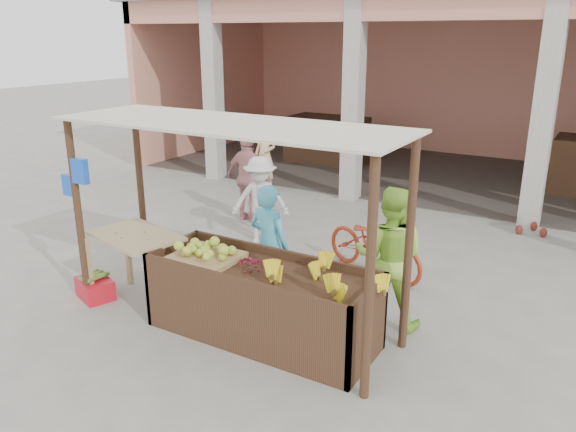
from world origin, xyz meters
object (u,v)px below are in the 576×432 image
Objects in this scene: fruit_stall at (262,304)px; side_table at (136,245)px; vendor_green at (390,254)px; red_crate at (95,288)px; vendor_blue at (269,241)px; motorcycle at (375,243)px.

side_table is (-1.81, -0.08, 0.38)m from fruit_stall.
side_table is 0.73× the size of vendor_green.
side_table is 0.90m from red_crate.
motorcycle is (0.80, 1.51, -0.37)m from vendor_blue.
vendor_blue is 1.51m from vendor_green.
motorcycle is (0.41, 2.29, 0.06)m from fruit_stall.
side_table is 1.66m from vendor_blue.
vendor_blue reaches higher than red_crate.
vendor_blue is at bearing 116.58° from fruit_stall.
red_crate is at bearing 151.11° from motorcycle.
vendor_blue is (-0.39, 0.78, 0.43)m from fruit_stall.
vendor_blue reaches higher than fruit_stall.
vendor_blue is (1.42, 0.86, 0.05)m from side_table.
red_crate is at bearing -146.64° from side_table.
vendor_blue reaches higher than side_table.
side_table is at bearing 40.13° from red_crate.
side_table is 2.57× the size of red_crate.
motorcycle is (-0.69, 1.28, -0.42)m from vendor_green.
motorcycle is at bearing -73.17° from vendor_green.
vendor_green is (2.91, 1.08, 0.11)m from side_table.
vendor_green is at bearing -164.81° from vendor_blue.
vendor_green reaches higher than red_crate.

